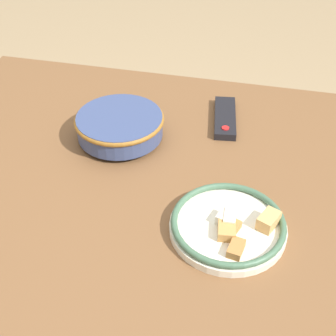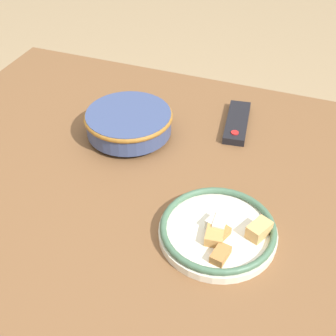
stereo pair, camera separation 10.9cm
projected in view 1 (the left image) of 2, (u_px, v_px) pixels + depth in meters
dining_table at (128, 200)px, 1.17m from camera, size 1.20×1.02×0.73m
noodle_bowl at (120, 125)px, 1.21m from camera, size 0.23×0.23×0.07m
food_plate at (229, 225)px, 0.97m from camera, size 0.25×0.25×0.05m
tv_remote at (225, 118)px, 1.29m from camera, size 0.08×0.20×0.02m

